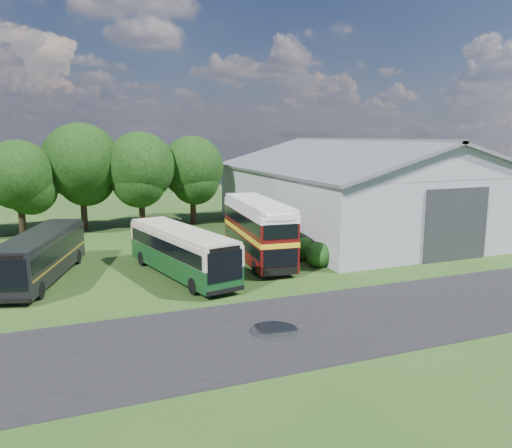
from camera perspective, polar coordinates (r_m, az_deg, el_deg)
name	(u,v)px	position (r m, az deg, el deg)	size (l,w,h in m)	color
ground	(277,305)	(25.60, 2.46, -9.26)	(120.00, 120.00, 0.00)	#1F3D13
asphalt_road	(361,317)	(24.50, 11.91, -10.38)	(60.00, 8.00, 0.02)	black
puddle	(274,331)	(22.47, 2.06, -12.09)	(2.20, 2.20, 0.01)	black
storage_shed	(358,184)	(45.64, 11.62, 4.47)	(18.80, 24.80, 8.15)	gray
tree_left_b	(18,175)	(45.77, -25.51, 5.08)	(5.78, 5.78, 8.16)	black
tree_mid	(81,162)	(46.94, -19.37, 6.73)	(6.80, 6.80, 9.60)	black
tree_right_a	(140,167)	(46.44, -13.08, 6.40)	(6.26, 6.26, 8.83)	black
tree_right_b	(192,168)	(48.23, -7.30, 6.41)	(5.98, 5.98, 8.45)	black
shrub_front	(318,266)	(33.13, 7.11, -4.81)	(1.70, 1.70, 1.70)	#194714
shrub_mid	(304,259)	(34.84, 5.54, -4.03)	(1.60, 1.60, 1.60)	#194714
shrub_back	(292,253)	(36.58, 4.11, -3.33)	(1.80, 1.80, 1.80)	#194714
bus_green_single	(181,251)	(30.65, -8.55, -3.10)	(4.67, 10.79, 2.90)	black
bus_maroon_double	(258,231)	(33.82, 0.21, -0.81)	(3.38, 9.87, 4.16)	black
bus_dark_single	(42,255)	(32.10, -23.31, -3.28)	(5.29, 10.53, 2.84)	black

